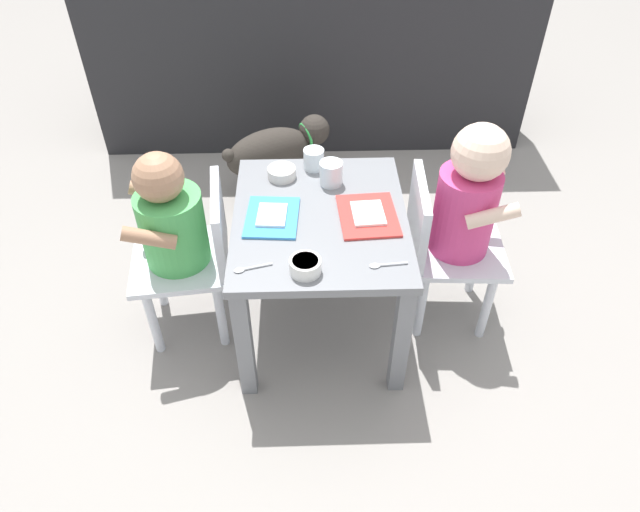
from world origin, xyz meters
name	(u,v)px	position (x,y,z in m)	size (l,w,h in m)	color
ground_plane	(320,319)	(0.00, 0.00, 0.00)	(7.00, 7.00, 0.00)	gray
kitchen_cabinet_back	(312,38)	(0.00, 1.22, 0.45)	(1.87, 0.38, 0.90)	#232326
dining_table	(320,237)	(0.00, 0.00, 0.35)	(0.49, 0.58, 0.43)	slate
seated_child_left	(176,226)	(-0.40, 0.00, 0.40)	(0.31, 0.31, 0.64)	silver
seated_child_right	(463,206)	(0.41, 0.03, 0.44)	(0.29, 0.29, 0.69)	silver
dog	(276,151)	(-0.15, 0.70, 0.21)	(0.43, 0.30, 0.32)	#332D28
food_tray_left	(272,217)	(-0.13, -0.01, 0.44)	(0.16, 0.19, 0.02)	#388CD8
food_tray_right	(368,215)	(0.13, -0.01, 0.44)	(0.17, 0.21, 0.02)	red
water_cup_left	(314,160)	(-0.01, 0.24, 0.46)	(0.06, 0.06, 0.06)	white
water_cup_right	(331,175)	(0.04, 0.16, 0.46)	(0.07, 0.07, 0.07)	white
veggie_bowl_near	(305,266)	(-0.04, -0.22, 0.45)	(0.08, 0.08, 0.04)	white
veggie_bowl_far	(282,172)	(-0.11, 0.19, 0.45)	(0.09, 0.09, 0.03)	silver
spoon_by_left_tray	(384,265)	(0.16, -0.21, 0.44)	(0.10, 0.02, 0.01)	silver
spoon_by_right_tray	(249,268)	(-0.18, -0.21, 0.44)	(0.10, 0.04, 0.01)	silver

